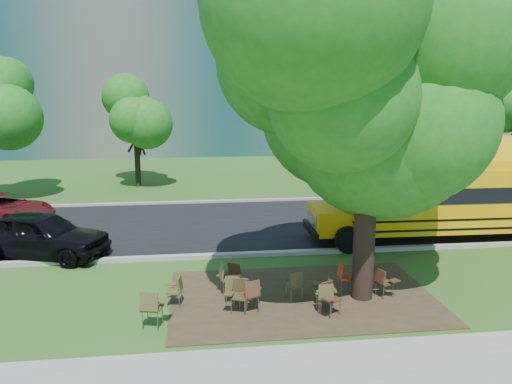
{
  "coord_description": "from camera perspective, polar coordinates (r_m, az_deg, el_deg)",
  "views": [
    {
      "loc": [
        -1.78,
        -12.75,
        5.47
      ],
      "look_at": [
        0.27,
        3.66,
        2.05
      ],
      "focal_mm": 35.0,
      "sensor_mm": 36.0,
      "label": 1
    }
  ],
  "objects": [
    {
      "name": "chair_12",
      "position": [
        13.97,
        10.1,
        -9.3
      ],
      "size": [
        0.49,
        0.57,
        0.83
      ],
      "rotation": [
        0.0,
        0.0,
        4.64
      ],
      "color": "red",
      "rests_on": "ground"
    },
    {
      "name": "asphalt_road",
      "position": [
        20.57,
        -1.9,
        -3.7
      ],
      "size": [
        80.0,
        8.0,
        0.04
      ],
      "primitive_type": "cube",
      "color": "black",
      "rests_on": "ground"
    },
    {
      "name": "chair_1",
      "position": [
        13.09,
        -2.58,
        -10.66
      ],
      "size": [
        0.58,
        0.47,
        0.81
      ],
      "rotation": [
        0.0,
        0.0,
        -0.15
      ],
      "color": "#4B4520",
      "rests_on": "ground"
    },
    {
      "name": "building_right",
      "position": [
        57.36,
        20.72,
        18.0
      ],
      "size": [
        30.0,
        16.0,
        25.0
      ],
      "primitive_type": "cube",
      "color": "slate",
      "rests_on": "ground"
    },
    {
      "name": "chair_5",
      "position": [
        12.6,
        8.3,
        -11.61
      ],
      "size": [
        0.57,
        0.69,
        0.84
      ],
      "rotation": [
        0.0,
        0.0,
        3.65
      ],
      "color": "#442818",
      "rests_on": "ground"
    },
    {
      "name": "bg_car_red",
      "position": [
        23.22,
        -27.07,
        -1.68
      ],
      "size": [
        4.91,
        3.65,
        1.24
      ],
      "primitive_type": "imported",
      "rotation": [
        0.0,
        0.0,
        1.16
      ],
      "color": "#510D13",
      "rests_on": "ground"
    },
    {
      "name": "black_car",
      "position": [
        17.95,
        -23.45,
        -4.49
      ],
      "size": [
        4.89,
        3.18,
        1.55
      ],
      "primitive_type": "imported",
      "rotation": [
        0.0,
        0.0,
        1.25
      ],
      "color": "black",
      "rests_on": "ground"
    },
    {
      "name": "chair_4",
      "position": [
        12.69,
        7.98,
        -11.52
      ],
      "size": [
        0.54,
        0.47,
        0.81
      ],
      "rotation": [
        0.0,
        0.0,
        -0.04
      ],
      "color": "#453F1E",
      "rests_on": "ground"
    },
    {
      "name": "bg_tree_2",
      "position": [
        28.96,
        -13.65,
        8.86
      ],
      "size": [
        4.8,
        4.8,
        6.62
      ],
      "color": "black",
      "rests_on": "ground"
    },
    {
      "name": "chair_2",
      "position": [
        12.57,
        -0.58,
        -11.38
      ],
      "size": [
        0.61,
        0.68,
        0.89
      ],
      "rotation": [
        0.0,
        0.0,
        0.36
      ],
      "color": "#4D2C1B",
      "rests_on": "ground"
    },
    {
      "name": "chair_7",
      "position": [
        13.86,
        14.41,
        -9.74
      ],
      "size": [
        0.61,
        0.55,
        0.81
      ],
      "rotation": [
        0.0,
        0.0,
        -1.24
      ],
      "color": "#442918",
      "rests_on": "ground"
    },
    {
      "name": "chair_10",
      "position": [
        13.61,
        -3.37,
        -9.5
      ],
      "size": [
        0.6,
        0.61,
        0.9
      ],
      "rotation": [
        0.0,
        0.0,
        -1.43
      ],
      "color": "#4D4B21",
      "rests_on": "ground"
    },
    {
      "name": "dirt_patch",
      "position": [
        13.7,
        5.31,
        -11.85
      ],
      "size": [
        7.0,
        4.5,
        0.03
      ],
      "primitive_type": "cube",
      "color": "#382819",
      "rests_on": "ground"
    },
    {
      "name": "chair_0",
      "position": [
        12.06,
        -11.78,
        -12.54
      ],
      "size": [
        0.71,
        0.55,
        0.93
      ],
      "rotation": [
        0.0,
        0.0,
        -0.25
      ],
      "color": "#4C4821",
      "rests_on": "ground"
    },
    {
      "name": "kerb_far",
      "position": [
        24.52,
        -2.77,
        -1.06
      ],
      "size": [
        80.0,
        0.25,
        0.14
      ],
      "primitive_type": "cube",
      "color": "gray",
      "rests_on": "ground"
    },
    {
      "name": "chair_9",
      "position": [
        13.8,
        -2.84,
        -9.43
      ],
      "size": [
        0.69,
        0.54,
        0.82
      ],
      "rotation": [
        0.0,
        0.0,
        2.58
      ],
      "color": "#4E301B",
      "rests_on": "ground"
    },
    {
      "name": "chair_8",
      "position": [
        13.15,
        -9.13,
        -10.78
      ],
      "size": [
        0.46,
        0.57,
        0.78
      ],
      "rotation": [
        0.0,
        0.0,
        1.4
      ],
      "color": "#4B4720",
      "rests_on": "ground"
    },
    {
      "name": "main_tree",
      "position": [
        12.78,
        13.04,
        11.74
      ],
      "size": [
        7.2,
        7.2,
        9.16
      ],
      "color": "black",
      "rests_on": "ground"
    },
    {
      "name": "building_main",
      "position": [
        49.46,
        -15.02,
        17.72
      ],
      "size": [
        38.0,
        16.0,
        22.0
      ],
      "primitive_type": "cube",
      "color": "#62625D",
      "rests_on": "ground"
    },
    {
      "name": "kerb_near",
      "position": [
        16.75,
        -0.64,
        -7.14
      ],
      "size": [
        80.0,
        0.25,
        0.14
      ],
      "primitive_type": "cube",
      "color": "gray",
      "rests_on": "ground"
    },
    {
      "name": "chair_3",
      "position": [
        12.62,
        -1.99,
        -11.37
      ],
      "size": [
        0.67,
        0.52,
        0.86
      ],
      "rotation": [
        0.0,
        0.0,
        2.85
      ],
      "color": "#42381C",
      "rests_on": "ground"
    },
    {
      "name": "chair_6",
      "position": [
        13.18,
        7.87,
        -10.68
      ],
      "size": [
        0.46,
        0.58,
        0.78
      ],
      "rotation": [
        0.0,
        0.0,
        1.36
      ],
      "color": "#44401D",
      "rests_on": "ground"
    },
    {
      "name": "chair_11",
      "position": [
        13.31,
        4.56,
        -10.28
      ],
      "size": [
        0.56,
        0.59,
        0.82
      ],
      "rotation": [
        0.0,
        0.0,
        0.25
      ],
      "color": "#433A1D",
      "rests_on": "ground"
    },
    {
      "name": "school_bus",
      "position": [
        20.02,
        23.85,
        -0.51
      ],
      "size": [
        11.31,
        2.74,
        2.75
      ],
      "rotation": [
        0.0,
        0.0,
        -0.02
      ],
      "color": "#E29D07",
      "rests_on": "ground"
    },
    {
      "name": "bg_tree_3",
      "position": [
        28.49,
        13.19,
        10.49
      ],
      "size": [
        5.6,
        5.6,
        7.84
      ],
      "color": "black",
      "rests_on": "ground"
    },
    {
      "name": "ground",
      "position": [
        13.99,
        0.78,
        -11.35
      ],
      "size": [
        160.0,
        160.0,
        0.0
      ],
      "primitive_type": "plane",
      "color": "#2E4F18",
      "rests_on": "ground"
    }
  ]
}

